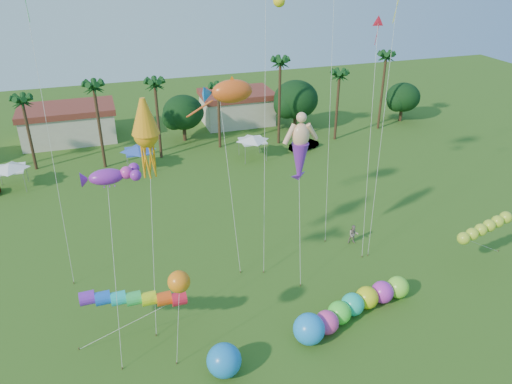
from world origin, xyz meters
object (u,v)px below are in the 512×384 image
object	(u,v)px
car_b	(304,144)
spectator_b	(353,234)
blue_ball	(224,360)
caterpillar_inflatable	(349,309)

from	to	relation	value
car_b	spectator_b	size ratio (longest dim) A/B	2.37
spectator_b	blue_ball	world-z (taller)	blue_ball
spectator_b	caterpillar_inflatable	world-z (taller)	caterpillar_inflatable
car_b	caterpillar_inflatable	size ratio (longest dim) A/B	0.41
caterpillar_inflatable	blue_ball	size ratio (longest dim) A/B	4.81
blue_ball	spectator_b	bearing A→B (deg)	36.69
car_b	blue_ball	size ratio (longest dim) A/B	1.95
car_b	spectator_b	xyz separation A→B (m)	(-4.66, -22.49, 0.20)
car_b	blue_ball	distance (m)	39.15
car_b	blue_ball	bearing A→B (deg)	124.06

